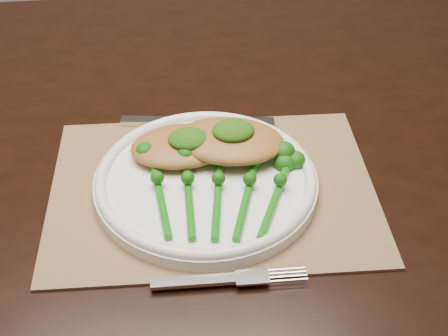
{
  "coord_description": "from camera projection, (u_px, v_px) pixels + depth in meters",
  "views": [
    {
      "loc": [
        0.2,
        -0.76,
        1.28
      ],
      "look_at": [
        0.25,
        -0.16,
        0.78
      ],
      "focal_mm": 50.0,
      "sensor_mm": 36.0,
      "label": 1
    }
  ],
  "objects": [
    {
      "name": "pesto_dollop_right",
      "position": [
        233.0,
        131.0,
        0.8
      ],
      "size": [
        0.05,
        0.05,
        0.02
      ],
      "primitive_type": "ellipsoid",
      "color": "#174209",
      "rests_on": "chicken_fillet_right"
    },
    {
      "name": "dinner_plate",
      "position": [
        206.0,
        180.0,
        0.79
      ],
      "size": [
        0.28,
        0.28,
        0.03
      ],
      "color": "white",
      "rests_on": "placemat"
    },
    {
      "name": "chicken_fillet_left",
      "position": [
        182.0,
        146.0,
        0.81
      ],
      "size": [
        0.14,
        0.1,
        0.03
      ],
      "primitive_type": "ellipsoid",
      "rotation": [
        0.0,
        0.0,
        0.09
      ],
      "color": "#A76B30",
      "rests_on": "dinner_plate"
    },
    {
      "name": "chicken_fillet_right",
      "position": [
        229.0,
        140.0,
        0.81
      ],
      "size": [
        0.16,
        0.13,
        0.03
      ],
      "primitive_type": "ellipsoid",
      "rotation": [
        0.0,
        0.0,
        -0.19
      ],
      "color": "#A76B30",
      "rests_on": "dinner_plate"
    },
    {
      "name": "fork",
      "position": [
        240.0,
        278.0,
        0.68
      ],
      "size": [
        0.17,
        0.02,
        0.01
      ],
      "rotation": [
        0.0,
        0.0,
        0.02
      ],
      "color": "silver",
      "rests_on": "placemat"
    },
    {
      "name": "dining_table",
      "position": [
        164.0,
        291.0,
        1.14
      ],
      "size": [
        1.64,
        0.97,
        0.75
      ],
      "rotation": [
        0.0,
        0.0,
        0.05
      ],
      "color": "black",
      "rests_on": "ground"
    },
    {
      "name": "knife",
      "position": [
        183.0,
        121.0,
        0.9
      ],
      "size": [
        0.22,
        0.04,
        0.01
      ],
      "rotation": [
        0.0,
        0.0,
        -0.09
      ],
      "color": "silver",
      "rests_on": "placemat"
    },
    {
      "name": "pesto_dollop_left",
      "position": [
        188.0,
        139.0,
        0.8
      ],
      "size": [
        0.05,
        0.04,
        0.02
      ],
      "primitive_type": "ellipsoid",
      "color": "#174209",
      "rests_on": "chicken_fillet_left"
    },
    {
      "name": "placemat",
      "position": [
        213.0,
        189.0,
        0.8
      ],
      "size": [
        0.41,
        0.3,
        0.0
      ],
      "primitive_type": "cube",
      "rotation": [
        0.0,
        0.0,
        -0.0
      ],
      "color": "olive",
      "rests_on": "dining_table"
    },
    {
      "name": "broccolini_bundle",
      "position": [
        218.0,
        196.0,
        0.75
      ],
      "size": [
        0.18,
        0.2,
        0.04
      ],
      "rotation": [
        0.0,
        0.0,
        -0.1
      ],
      "color": "#12680D",
      "rests_on": "dinner_plate"
    }
  ]
}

